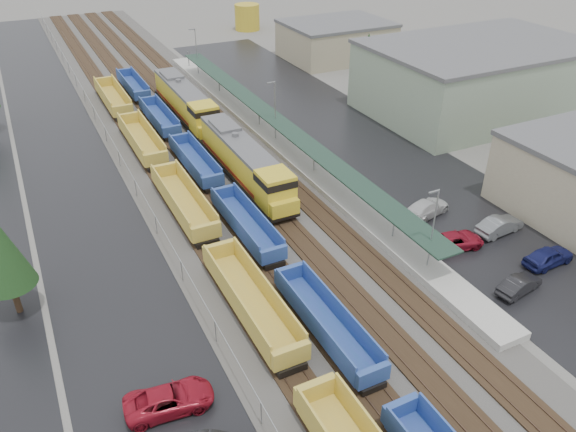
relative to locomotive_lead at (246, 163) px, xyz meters
name	(u,v)px	position (x,y,z in m)	size (l,w,h in m)	color
ballast_strip	(179,128)	(-2.00, 18.40, -2.48)	(20.00, 160.00, 0.08)	#302D2B
trackbed	(179,128)	(-2.00, 18.40, -2.36)	(14.60, 160.00, 0.22)	black
west_parking_lot	(62,150)	(-17.00, 18.40, -2.51)	(10.00, 160.00, 0.02)	black
east_commuter_lot	(340,130)	(17.00, 8.40, -2.51)	(16.00, 100.00, 0.02)	black
station_platform	(276,138)	(7.50, 8.41, -1.78)	(3.00, 80.00, 8.00)	#9E9B93
chainlink_fence	(107,134)	(-11.50, 16.84, -0.91)	(0.08, 160.04, 2.02)	gray
industrial_buildings	(476,88)	(35.76, 4.24, 1.73)	(32.52, 75.30, 9.50)	gray
tree_west_near	(0,250)	(-24.00, -11.60, 3.30)	(3.96, 3.96, 9.00)	#332316
tree_east	(367,58)	(26.00, 16.40, 3.95)	(4.40, 4.40, 10.00)	#332316
locomotive_lead	(246,163)	(0.00, 0.00, 0.00)	(3.19, 21.00, 4.75)	black
locomotive_trail	(186,102)	(0.00, 21.00, 0.00)	(3.19, 21.00, 4.75)	black
well_string_yellow	(213,245)	(-8.00, -11.41, -1.29)	(2.83, 99.00, 2.51)	gold
well_string_blue	(246,224)	(-4.00, -9.41, -1.40)	(2.49, 102.73, 2.21)	navy
storage_tank	(247,17)	(28.06, 66.01, 0.14)	(5.32, 5.32, 5.32)	gold
parked_car_west_c	(169,400)	(-16.17, -25.86, -1.74)	(5.62, 2.59, 1.56)	maroon
parked_car_east_a	(519,285)	(12.40, -27.11, -1.80)	(4.34, 1.51, 1.43)	black
parked_car_east_b	(456,240)	(12.14, -19.80, -1.80)	(5.19, 2.40, 1.44)	maroon
parked_car_east_c	(426,208)	(13.28, -14.13, -1.70)	(5.62, 2.28, 1.63)	silver
parked_car_east_d	(548,256)	(17.54, -25.43, -1.70)	(4.83, 1.94, 1.65)	#15194F
parked_car_east_e	(500,226)	(17.43, -19.78, -1.70)	(4.95, 1.73, 1.63)	slate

